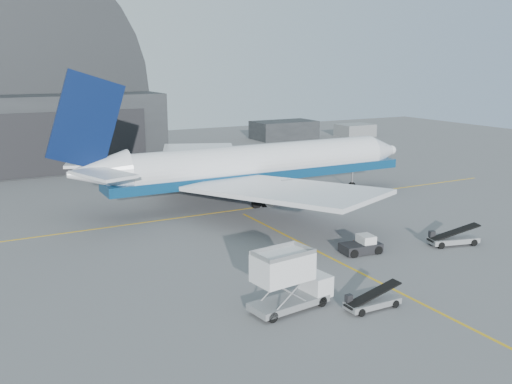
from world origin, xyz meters
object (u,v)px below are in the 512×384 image
airliner (249,166)px  pushback_tug (362,246)px  belt_loader_a (372,302)px  belt_loader_b (453,239)px  catering_truck (289,281)px

airliner → pushback_tug: bearing=-89.7°
pushback_tug → airliner: bearing=96.7°
belt_loader_a → belt_loader_b: bearing=25.3°
belt_loader_b → pushback_tug: bearing=-179.9°
belt_loader_a → catering_truck: bearing=152.9°
airliner → catering_truck: (-12.18, -29.23, -2.48)m
pushback_tug → belt_loader_a: bearing=-118.9°
belt_loader_a → belt_loader_b: 17.81m
catering_truck → pushback_tug: (12.30, 7.24, -1.51)m
catering_truck → belt_loader_a: 6.13m
catering_truck → belt_loader_b: 21.98m
airliner → catering_truck: bearing=-112.6°
belt_loader_b → catering_truck: bearing=-152.6°
airliner → belt_loader_b: (9.19, -24.29, -4.01)m
catering_truck → belt_loader_a: bearing=-34.2°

